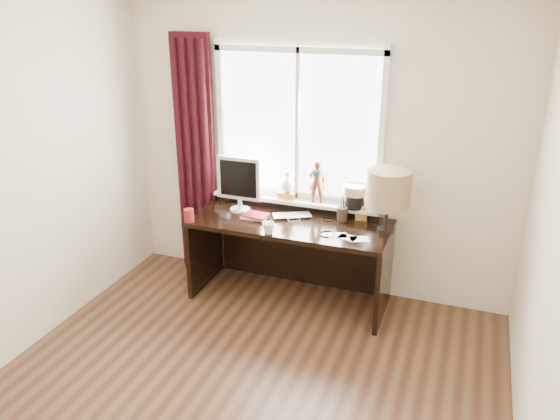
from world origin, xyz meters
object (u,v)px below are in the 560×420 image
at_px(mug, 268,228).
at_px(table_lamp, 388,189).
at_px(laptop, 292,216).
at_px(red_cup, 189,215).
at_px(monitor, 239,181).
at_px(desk, 293,243).

height_order(mug, table_lamp, table_lamp).
bearing_deg(laptop, red_cup, 178.15).
xyz_separation_m(red_cup, monitor, (0.30, 0.39, 0.22)).
bearing_deg(laptop, mug, -127.97).
bearing_deg(mug, laptop, 80.25).
bearing_deg(mug, desk, 78.86).
relative_size(laptop, desk, 0.19).
bearing_deg(red_cup, table_lamp, 12.66).
relative_size(monitor, table_lamp, 0.94).
distance_m(mug, table_lamp, 1.00).
height_order(desk, monitor, monitor).
bearing_deg(mug, monitor, 137.65).
xyz_separation_m(mug, table_lamp, (0.88, 0.36, 0.31)).
height_order(red_cup, desk, red_cup).
relative_size(desk, monitor, 3.47).
distance_m(mug, red_cup, 0.72).
bearing_deg(monitor, desk, 1.12).
height_order(red_cup, monitor, monitor).
bearing_deg(laptop, monitor, 152.27).
bearing_deg(table_lamp, mug, -157.74).
distance_m(laptop, monitor, 0.56).
xyz_separation_m(mug, desk, (0.08, 0.40, -0.29)).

